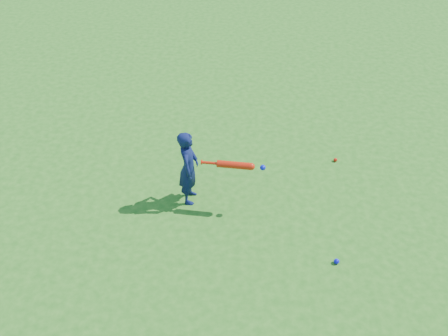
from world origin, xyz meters
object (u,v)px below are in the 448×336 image
object	(u,v)px
ground_ball_red	(335,160)
ground_ball_blue	(337,261)
child	(189,168)
bat_swing	(237,165)

from	to	relation	value
ground_ball_red	ground_ball_blue	bearing A→B (deg)	-96.13
child	ground_ball_red	world-z (taller)	child
child	ground_ball_blue	size ratio (longest dim) A/B	16.42
ground_ball_blue	bat_swing	world-z (taller)	bat_swing
ground_ball_blue	bat_swing	bearing A→B (deg)	142.68
child	bat_swing	world-z (taller)	child
ground_ball_blue	bat_swing	distance (m)	1.80
child	ground_ball_blue	distance (m)	2.35
ground_ball_red	bat_swing	xyz separation A→B (m)	(-1.55, -1.15, 0.71)
bat_swing	ground_ball_blue	bearing A→B (deg)	-32.66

